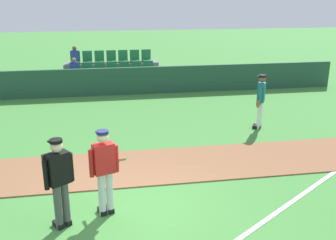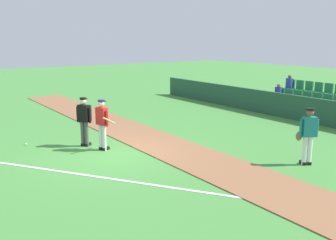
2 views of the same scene
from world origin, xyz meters
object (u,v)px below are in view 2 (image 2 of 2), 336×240
(batter_red_jersey, at_px, (102,123))
(runner_teal_jersey, at_px, (308,134))
(baseball, at_px, (26,144))
(umpire_home_plate, at_px, (84,119))

(batter_red_jersey, bearing_deg, runner_teal_jersey, 41.49)
(runner_teal_jersey, relative_size, baseball, 23.78)
(batter_red_jersey, relative_size, runner_teal_jersey, 1.00)
(batter_red_jersey, height_order, baseball, batter_red_jersey)
(runner_teal_jersey, bearing_deg, baseball, -137.97)
(batter_red_jersey, distance_m, baseball, 3.12)
(runner_teal_jersey, bearing_deg, umpire_home_plate, -140.93)
(runner_teal_jersey, height_order, baseball, runner_teal_jersey)
(runner_teal_jersey, distance_m, baseball, 9.66)
(umpire_home_plate, distance_m, baseball, 2.39)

